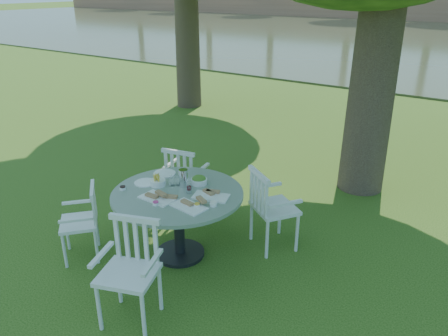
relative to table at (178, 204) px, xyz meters
The scene contains 7 objects.
ground 0.87m from the table, 80.08° to the left, with size 140.00×140.00×0.00m, color #203F0D.
table is the anchor object (origin of this frame).
chair_ne 1.02m from the table, 43.80° to the left, with size 0.67×0.66×0.98m.
chair_nw 1.04m from the table, 126.40° to the left, with size 0.55×0.52×0.94m.
chair_sw 1.04m from the table, 145.23° to the right, with size 0.59×0.59×0.85m.
chair_se 1.02m from the table, 74.39° to the right, with size 0.62×0.60×0.97m.
tableware 0.20m from the table, 119.95° to the left, with size 1.17×0.82×0.20m.
Camera 1 is at (2.74, -3.81, 2.90)m, focal length 35.00 mm.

